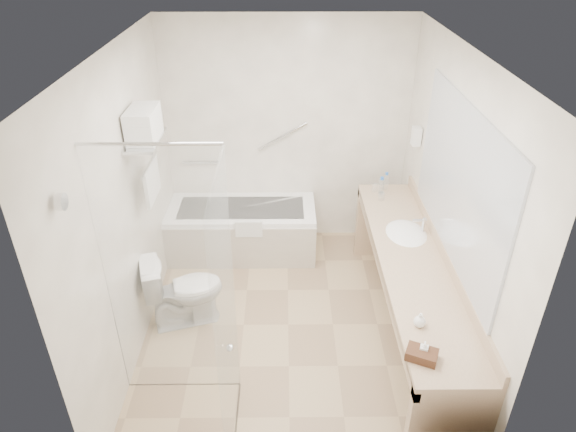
{
  "coord_description": "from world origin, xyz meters",
  "views": [
    {
      "loc": [
        -0.03,
        -3.61,
        3.3
      ],
      "look_at": [
        0.0,
        0.3,
        1.0
      ],
      "focal_mm": 32.0,
      "sensor_mm": 36.0,
      "label": 1
    }
  ],
  "objects_px": {
    "water_bottle_left": "(386,181)",
    "amenity_basket": "(422,355)",
    "toilet": "(184,290)",
    "bathtub": "(242,229)",
    "vanity_counter": "(409,279)"
  },
  "relations": [
    {
      "from": "water_bottle_left",
      "to": "amenity_basket",
      "type": "bearing_deg",
      "value": -94.25
    },
    {
      "from": "toilet",
      "to": "water_bottle_left",
      "type": "height_order",
      "value": "water_bottle_left"
    },
    {
      "from": "amenity_basket",
      "to": "toilet",
      "type": "bearing_deg",
      "value": 143.43
    },
    {
      "from": "bathtub",
      "to": "amenity_basket",
      "type": "bearing_deg",
      "value": -61.7
    },
    {
      "from": "bathtub",
      "to": "water_bottle_left",
      "type": "distance_m",
      "value": 1.66
    },
    {
      "from": "bathtub",
      "to": "vanity_counter",
      "type": "distance_m",
      "value": 2.09
    },
    {
      "from": "toilet",
      "to": "vanity_counter",
      "type": "bearing_deg",
      "value": -113.56
    },
    {
      "from": "vanity_counter",
      "to": "amenity_basket",
      "type": "xyz_separation_m",
      "value": [
        -0.18,
        -1.1,
        0.24
      ]
    },
    {
      "from": "bathtub",
      "to": "amenity_basket",
      "type": "relative_size",
      "value": 8.24
    },
    {
      "from": "amenity_basket",
      "to": "water_bottle_left",
      "type": "relative_size",
      "value": 1.03
    },
    {
      "from": "bathtub",
      "to": "amenity_basket",
      "type": "distance_m",
      "value": 2.89
    },
    {
      "from": "vanity_counter",
      "to": "toilet",
      "type": "distance_m",
      "value": 2.01
    },
    {
      "from": "bathtub",
      "to": "vanity_counter",
      "type": "xyz_separation_m",
      "value": [
        1.52,
        -1.39,
        0.36
      ]
    },
    {
      "from": "toilet",
      "to": "water_bottle_left",
      "type": "relative_size",
      "value": 3.77
    },
    {
      "from": "vanity_counter",
      "to": "water_bottle_left",
      "type": "relative_size",
      "value": 14.37
    }
  ]
}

